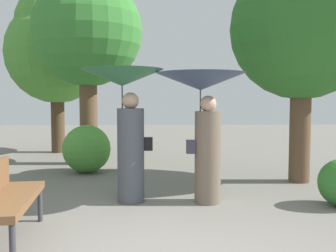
{
  "coord_description": "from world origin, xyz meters",
  "views": [
    {
      "loc": [
        -0.18,
        -3.52,
        1.53
      ],
      "look_at": [
        0.0,
        2.61,
        1.11
      ],
      "focal_mm": 40.38,
      "sensor_mm": 36.0,
      "label": 1
    }
  ],
  "objects_px": {
    "park_bench": "(3,195)",
    "tree_near_left": "(56,45)",
    "person_right": "(203,106)",
    "person_left": "(126,107)",
    "tree_near_right": "(303,14)",
    "tree_mid_left": "(87,21)"
  },
  "relations": [
    {
      "from": "person_left",
      "to": "tree_near_right",
      "type": "height_order",
      "value": "tree_near_right"
    },
    {
      "from": "person_right",
      "to": "tree_near_right",
      "type": "relative_size",
      "value": 0.41
    },
    {
      "from": "park_bench",
      "to": "tree_near_right",
      "type": "height_order",
      "value": "tree_near_right"
    },
    {
      "from": "person_right",
      "to": "park_bench",
      "type": "relative_size",
      "value": 1.25
    },
    {
      "from": "person_right",
      "to": "tree_near_left",
      "type": "xyz_separation_m",
      "value": [
        -3.59,
        5.62,
        1.7
      ]
    },
    {
      "from": "park_bench",
      "to": "tree_near_left",
      "type": "xyz_separation_m",
      "value": [
        -1.26,
        7.12,
        2.63
      ]
    },
    {
      "from": "tree_near_left",
      "to": "tree_mid_left",
      "type": "height_order",
      "value": "tree_mid_left"
    },
    {
      "from": "person_left",
      "to": "tree_near_left",
      "type": "xyz_separation_m",
      "value": [
        -2.45,
        5.53,
        1.72
      ]
    },
    {
      "from": "person_left",
      "to": "park_bench",
      "type": "bearing_deg",
      "value": 135.22
    },
    {
      "from": "person_left",
      "to": "tree_mid_left",
      "type": "bearing_deg",
      "value": 10.58
    },
    {
      "from": "tree_near_left",
      "to": "person_left",
      "type": "bearing_deg",
      "value": -66.12
    },
    {
      "from": "tree_near_right",
      "to": "tree_near_left",
      "type": "bearing_deg",
      "value": 143.01
    },
    {
      "from": "person_left",
      "to": "person_right",
      "type": "height_order",
      "value": "person_left"
    },
    {
      "from": "park_bench",
      "to": "tree_near_left",
      "type": "distance_m",
      "value": 7.7
    },
    {
      "from": "tree_mid_left",
      "to": "person_left",
      "type": "bearing_deg",
      "value": -71.29
    },
    {
      "from": "tree_near_left",
      "to": "tree_near_right",
      "type": "bearing_deg",
      "value": -36.99
    },
    {
      "from": "person_left",
      "to": "tree_mid_left",
      "type": "height_order",
      "value": "tree_mid_left"
    },
    {
      "from": "person_right",
      "to": "tree_near_right",
      "type": "height_order",
      "value": "tree_near_right"
    },
    {
      "from": "person_right",
      "to": "person_left",
      "type": "bearing_deg",
      "value": 77.28
    },
    {
      "from": "person_left",
      "to": "tree_near_right",
      "type": "xyz_separation_m",
      "value": [
        3.14,
        1.33,
        1.68
      ]
    },
    {
      "from": "tree_mid_left",
      "to": "person_right",
      "type": "bearing_deg",
      "value": -56.96
    },
    {
      "from": "person_left",
      "to": "person_right",
      "type": "xyz_separation_m",
      "value": [
        1.14,
        -0.09,
        0.01
      ]
    }
  ]
}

